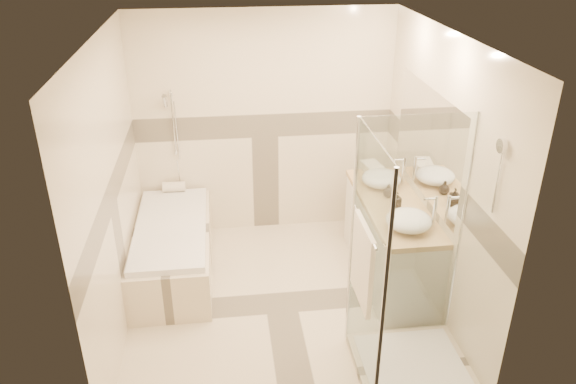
{
  "coord_description": "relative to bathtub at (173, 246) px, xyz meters",
  "views": [
    {
      "loc": [
        -0.47,
        -4.3,
        3.32
      ],
      "look_at": [
        0.1,
        0.25,
        1.05
      ],
      "focal_mm": 35.0,
      "sensor_mm": 36.0,
      "label": 1
    }
  ],
  "objects": [
    {
      "name": "bathtub",
      "position": [
        0.0,
        0.0,
        0.0
      ],
      "size": [
        0.75,
        1.7,
        0.56
      ],
      "color": "beige",
      "rests_on": "ground"
    },
    {
      "name": "vessel_sink_far",
      "position": [
        2.13,
        -0.85,
        0.62
      ],
      "size": [
        0.4,
        0.4,
        0.16
      ],
      "primitive_type": "ellipsoid",
      "color": "white",
      "rests_on": "vanity"
    },
    {
      "name": "vessel_sink_near",
      "position": [
        2.13,
        0.03,
        0.62
      ],
      "size": [
        0.4,
        0.4,
        0.16
      ],
      "primitive_type": "ellipsoid",
      "color": "white",
      "rests_on": "vanity"
    },
    {
      "name": "faucet_far",
      "position": [
        2.35,
        -0.85,
        0.72
      ],
      "size": [
        0.12,
        0.03,
        0.3
      ],
      "color": "silver",
      "rests_on": "vanity"
    },
    {
      "name": "folded_towels",
      "position": [
        2.13,
        0.37,
        0.59
      ],
      "size": [
        0.22,
        0.31,
        0.09
      ],
      "primitive_type": "cube",
      "rotation": [
        0.0,
        0.0,
        0.17
      ],
      "color": "white",
      "rests_on": "vanity"
    },
    {
      "name": "shower_enclosure",
      "position": [
        1.86,
        -1.62,
        0.2
      ],
      "size": [
        0.96,
        0.93,
        2.04
      ],
      "color": "beige",
      "rests_on": "ground"
    },
    {
      "name": "amenity_bottle_b",
      "position": [
        2.13,
        -0.23,
        0.61
      ],
      "size": [
        0.13,
        0.13,
        0.14
      ],
      "primitive_type": "imported",
      "rotation": [
        0.0,
        0.0,
        -0.33
      ],
      "color": "black",
      "rests_on": "vanity"
    },
    {
      "name": "room",
      "position": [
        1.08,
        -0.64,
        0.95
      ],
      "size": [
        2.82,
        3.02,
        2.52
      ],
      "color": "beige",
      "rests_on": "ground"
    },
    {
      "name": "rolled_towel",
      "position": [
        -0.0,
        0.76,
        0.31
      ],
      "size": [
        0.25,
        0.11,
        0.11
      ],
      "primitive_type": "cylinder",
      "rotation": [
        0.0,
        1.57,
        0.0
      ],
      "color": "white",
      "rests_on": "bathtub"
    },
    {
      "name": "vanity",
      "position": [
        2.15,
        -0.35,
        0.12
      ],
      "size": [
        0.58,
        1.62,
        0.85
      ],
      "color": "silver",
      "rests_on": "ground"
    },
    {
      "name": "faucet_near",
      "position": [
        2.35,
        0.03,
        0.71
      ],
      "size": [
        0.12,
        0.03,
        0.3
      ],
      "color": "silver",
      "rests_on": "vanity"
    },
    {
      "name": "amenity_bottle_a",
      "position": [
        2.13,
        -0.47,
        0.63
      ],
      "size": [
        0.09,
        0.09,
        0.17
      ],
      "primitive_type": "imported",
      "rotation": [
        0.0,
        0.0,
        0.12
      ],
      "color": "black",
      "rests_on": "vanity"
    }
  ]
}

